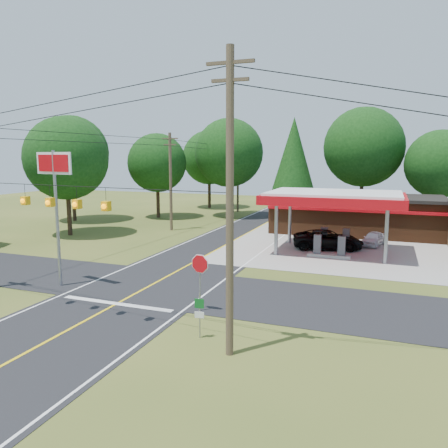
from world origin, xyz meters
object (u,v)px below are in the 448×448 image
(gas_canopy, at_px, (334,199))
(sedan_car, at_px, (373,239))
(octagonal_stop_sign, at_px, (200,268))
(big_stop_sign, at_px, (55,184))
(suv_car, at_px, (328,240))

(gas_canopy, distance_m, sedan_car, 6.20)
(sedan_car, bearing_deg, gas_canopy, -111.91)
(octagonal_stop_sign, bearing_deg, big_stop_sign, 173.97)
(sedan_car, xyz_separation_m, octagonal_stop_sign, (-7.50, -20.01, 1.61))
(gas_canopy, height_order, big_stop_sign, big_stop_sign)
(suv_car, xyz_separation_m, sedan_car, (3.50, 2.81, -0.20))
(sedan_car, relative_size, big_stop_sign, 0.44)
(suv_car, height_order, sedan_car, suv_car)
(suv_car, distance_m, octagonal_stop_sign, 17.72)
(suv_car, height_order, octagonal_stop_sign, octagonal_stop_sign)
(suv_car, xyz_separation_m, octagonal_stop_sign, (-4.00, -17.20, 1.41))
(gas_canopy, bearing_deg, octagonal_stop_sign, -105.69)
(sedan_car, xyz_separation_m, big_stop_sign, (-17.00, -19.01, 5.46))
(sedan_car, height_order, big_stop_sign, big_stop_sign)
(big_stop_sign, relative_size, octagonal_stop_sign, 2.73)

